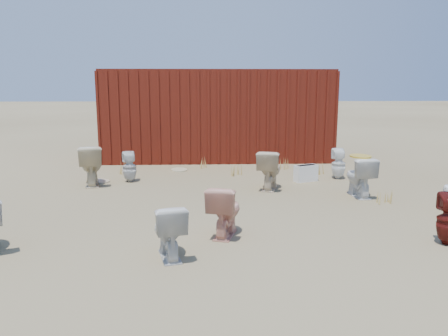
{
  "coord_description": "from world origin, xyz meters",
  "views": [
    {
      "loc": [
        -0.31,
        -7.02,
        1.99
      ],
      "look_at": [
        0.0,
        0.6,
        0.55
      ],
      "focal_mm": 35.0,
      "sensor_mm": 36.0,
      "label": 1
    }
  ],
  "objects_px": {
    "shipping_container": "(217,115)",
    "toilet_back_yellowlid": "(359,177)",
    "toilet_front_pink": "(225,210)",
    "toilet_back_a": "(130,167)",
    "toilet_back_e": "(339,164)",
    "loose_tank": "(306,173)",
    "toilet_front_c": "(169,230)",
    "toilet_back_beige_right": "(270,170)",
    "toilet_back_beige_left": "(91,165)"
  },
  "relations": [
    {
      "from": "toilet_back_beige_right",
      "to": "toilet_back_e",
      "type": "height_order",
      "value": "toilet_back_beige_right"
    },
    {
      "from": "shipping_container",
      "to": "toilet_back_e",
      "type": "relative_size",
      "value": 9.13
    },
    {
      "from": "toilet_back_a",
      "to": "toilet_back_yellowlid",
      "type": "bearing_deg",
      "value": 145.3
    },
    {
      "from": "toilet_back_beige_left",
      "to": "loose_tank",
      "type": "height_order",
      "value": "toilet_back_beige_left"
    },
    {
      "from": "toilet_back_beige_left",
      "to": "toilet_back_e",
      "type": "height_order",
      "value": "toilet_back_beige_left"
    },
    {
      "from": "toilet_back_yellowlid",
      "to": "toilet_back_e",
      "type": "distance_m",
      "value": 1.54
    },
    {
      "from": "toilet_back_beige_right",
      "to": "loose_tank",
      "type": "xyz_separation_m",
      "value": [
        0.87,
        0.64,
        -0.21
      ]
    },
    {
      "from": "loose_tank",
      "to": "toilet_front_c",
      "type": "bearing_deg",
      "value": -146.3
    },
    {
      "from": "toilet_front_pink",
      "to": "toilet_back_yellowlid",
      "type": "xyz_separation_m",
      "value": [
        2.53,
        2.01,
        0.02
      ]
    },
    {
      "from": "toilet_front_c",
      "to": "loose_tank",
      "type": "xyz_separation_m",
      "value": [
        2.54,
        4.04,
        -0.15
      ]
    },
    {
      "from": "toilet_front_pink",
      "to": "loose_tank",
      "type": "height_order",
      "value": "toilet_front_pink"
    },
    {
      "from": "toilet_front_c",
      "to": "loose_tank",
      "type": "height_order",
      "value": "toilet_front_c"
    },
    {
      "from": "toilet_front_pink",
      "to": "toilet_back_e",
      "type": "distance_m",
      "value": 4.4
    },
    {
      "from": "toilet_back_beige_left",
      "to": "toilet_back_e",
      "type": "xyz_separation_m",
      "value": [
        5.2,
        0.41,
        -0.08
      ]
    },
    {
      "from": "toilet_back_beige_right",
      "to": "toilet_back_e",
      "type": "distance_m",
      "value": 1.86
    },
    {
      "from": "toilet_back_e",
      "to": "loose_tank",
      "type": "relative_size",
      "value": 1.31
    },
    {
      "from": "toilet_front_c",
      "to": "toilet_back_a",
      "type": "distance_m",
      "value": 4.31
    },
    {
      "from": "toilet_back_beige_left",
      "to": "toilet_back_yellowlid",
      "type": "bearing_deg",
      "value": 154.07
    },
    {
      "from": "toilet_back_a",
      "to": "toilet_back_beige_left",
      "type": "distance_m",
      "value": 0.78
    },
    {
      "from": "toilet_front_pink",
      "to": "toilet_back_beige_right",
      "type": "distance_m",
      "value": 2.83
    },
    {
      "from": "toilet_front_pink",
      "to": "toilet_back_a",
      "type": "relative_size",
      "value": 1.1
    },
    {
      "from": "toilet_front_pink",
      "to": "toilet_back_a",
      "type": "distance_m",
      "value": 3.88
    },
    {
      "from": "toilet_back_beige_left",
      "to": "toilet_front_c",
      "type": "bearing_deg",
      "value": 102.52
    },
    {
      "from": "toilet_front_pink",
      "to": "toilet_back_beige_left",
      "type": "height_order",
      "value": "toilet_back_beige_left"
    },
    {
      "from": "toilet_front_pink",
      "to": "toilet_back_yellowlid",
      "type": "relative_size",
      "value": 0.95
    },
    {
      "from": "toilet_back_a",
      "to": "loose_tank",
      "type": "xyz_separation_m",
      "value": [
        3.71,
        -0.11,
        -0.14
      ]
    },
    {
      "from": "toilet_front_pink",
      "to": "toilet_back_e",
      "type": "bearing_deg",
      "value": -110.4
    },
    {
      "from": "toilet_back_e",
      "to": "loose_tank",
      "type": "xyz_separation_m",
      "value": [
        -0.76,
        -0.25,
        -0.15
      ]
    },
    {
      "from": "toilet_back_e",
      "to": "toilet_front_c",
      "type": "bearing_deg",
      "value": 55.96
    },
    {
      "from": "toilet_front_c",
      "to": "toilet_back_yellowlid",
      "type": "xyz_separation_m",
      "value": [
        3.22,
        2.75,
        0.04
      ]
    },
    {
      "from": "shipping_container",
      "to": "toilet_back_beige_right",
      "type": "distance_m",
      "value": 4.12
    },
    {
      "from": "toilet_front_pink",
      "to": "shipping_container",
      "type": "bearing_deg",
      "value": -74.57
    },
    {
      "from": "shipping_container",
      "to": "toilet_back_yellowlid",
      "type": "bearing_deg",
      "value": -61.71
    },
    {
      "from": "shipping_container",
      "to": "loose_tank",
      "type": "bearing_deg",
      "value": -61.53
    },
    {
      "from": "shipping_container",
      "to": "toilet_back_a",
      "type": "height_order",
      "value": "shipping_container"
    },
    {
      "from": "toilet_back_beige_left",
      "to": "loose_tank",
      "type": "xyz_separation_m",
      "value": [
        4.43,
        0.16,
        -0.23
      ]
    },
    {
      "from": "toilet_back_e",
      "to": "toilet_front_pink",
      "type": "bearing_deg",
      "value": 57.15
    },
    {
      "from": "toilet_front_c",
      "to": "toilet_back_a",
      "type": "relative_size",
      "value": 1.03
    },
    {
      "from": "toilet_front_c",
      "to": "toilet_back_beige_right",
      "type": "xyz_separation_m",
      "value": [
        1.67,
        3.4,
        0.06
      ]
    },
    {
      "from": "loose_tank",
      "to": "toilet_front_pink",
      "type": "bearing_deg",
      "value": -143.46
    },
    {
      "from": "shipping_container",
      "to": "toilet_back_e",
      "type": "bearing_deg",
      "value": -50.05
    },
    {
      "from": "toilet_front_pink",
      "to": "toilet_front_c",
      "type": "xyz_separation_m",
      "value": [
        -0.69,
        -0.74,
        -0.02
      ]
    },
    {
      "from": "toilet_front_c",
      "to": "toilet_back_e",
      "type": "height_order",
      "value": "same"
    },
    {
      "from": "shipping_container",
      "to": "toilet_back_a",
      "type": "bearing_deg",
      "value": -121.22
    },
    {
      "from": "toilet_front_pink",
      "to": "loose_tank",
      "type": "distance_m",
      "value": 3.78
    },
    {
      "from": "toilet_front_c",
      "to": "toilet_back_beige_left",
      "type": "distance_m",
      "value": 4.32
    },
    {
      "from": "toilet_front_pink",
      "to": "toilet_back_a",
      "type": "height_order",
      "value": "toilet_front_pink"
    },
    {
      "from": "toilet_back_beige_right",
      "to": "toilet_back_yellowlid",
      "type": "height_order",
      "value": "toilet_back_beige_right"
    },
    {
      "from": "toilet_back_e",
      "to": "loose_tank",
      "type": "bearing_deg",
      "value": 21.45
    },
    {
      "from": "toilet_front_c",
      "to": "toilet_back_beige_right",
      "type": "relative_size",
      "value": 0.85
    }
  ]
}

